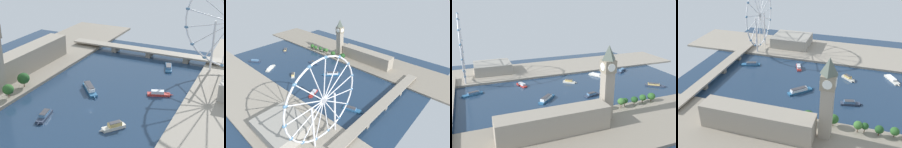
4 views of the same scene
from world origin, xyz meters
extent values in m
plane|color=#1E334C|center=(0.00, 0.00, 0.00)|extent=(400.43, 400.43, 0.00)
cube|color=gray|center=(-115.22, 0.00, 1.50)|extent=(90.00, 520.00, 3.00)
cube|color=gray|center=(115.22, 0.00, 1.50)|extent=(90.00, 520.00, 3.00)
cube|color=gray|center=(-93.50, -11.10, 29.20)|extent=(11.12, 11.12, 52.41)
cube|color=gray|center=(-93.50, -11.10, 62.02)|extent=(12.90, 12.90, 13.22)
pyramid|color=#4C564C|center=(-93.50, -11.10, 76.38)|extent=(11.67, 11.67, 15.50)
cylinder|color=white|center=(-93.50, -4.43, 62.02)|extent=(8.45, 0.50, 8.45)
cylinder|color=white|center=(-93.50, -17.77, 62.02)|extent=(8.45, 0.50, 8.45)
cylinder|color=white|center=(-86.83, -11.10, 62.02)|extent=(0.50, 8.45, 8.45)
cylinder|color=white|center=(-100.17, -11.10, 62.02)|extent=(0.50, 8.45, 8.45)
cube|color=gray|center=(-105.27, 53.08, 15.19)|extent=(22.00, 112.36, 24.39)
cylinder|color=#513823|center=(-77.22, -86.74, 4.55)|extent=(0.80, 0.80, 3.10)
ellipsoid|color=#285623|center=(-77.22, -86.74, 9.97)|extent=(9.67, 9.67, 8.71)
cylinder|color=#513823|center=(-76.63, -74.02, 4.75)|extent=(0.80, 0.80, 3.49)
ellipsoid|color=#285623|center=(-76.63, -74.02, 9.91)|extent=(8.54, 8.54, 7.68)
cylinder|color=#513823|center=(-78.66, -60.04, 4.97)|extent=(0.80, 0.80, 3.94)
ellipsoid|color=#1E471E|center=(-78.66, -60.04, 10.31)|extent=(8.42, 8.42, 7.58)
cylinder|color=#513823|center=(-78.11, -46.75, 5.44)|extent=(0.80, 0.80, 4.89)
ellipsoid|color=#1E471E|center=(-78.11, -46.75, 10.79)|extent=(7.25, 7.25, 6.52)
cylinder|color=#513823|center=(-79.50, -40.41, 5.45)|extent=(0.80, 0.80, 4.90)
ellipsoid|color=#386B2D|center=(-79.50, -40.41, 11.42)|extent=(8.80, 8.80, 7.92)
cylinder|color=#513823|center=(-76.61, -16.32, 5.10)|extent=(0.80, 0.80, 4.20)
ellipsoid|color=#285623|center=(-76.61, -16.32, 11.37)|extent=(10.43, 10.43, 9.39)
cylinder|color=#513823|center=(-79.46, 8.95, 5.04)|extent=(0.80, 0.80, 4.08)
ellipsoid|color=#1E471E|center=(-79.46, 8.95, 11.86)|extent=(11.97, 11.97, 10.77)
torus|color=silver|center=(95.17, 132.11, 58.44)|extent=(98.35, 1.93, 98.35)
cylinder|color=#99999E|center=(95.17, 132.11, 58.44)|extent=(5.79, 3.00, 5.79)
cylinder|color=silver|center=(119.27, 132.11, 58.44)|extent=(48.21, 1.16, 1.16)
cylinder|color=silver|center=(117.19, 132.11, 68.25)|extent=(44.51, 1.16, 20.67)
cylinder|color=silver|center=(111.30, 132.11, 76.36)|extent=(33.12, 1.16, 36.60)
cylinder|color=silver|center=(102.62, 132.11, 81.37)|extent=(16.00, 1.16, 46.21)
cylinder|color=silver|center=(92.65, 132.11, 82.41)|extent=(6.19, 1.16, 48.07)
cylinder|color=silver|center=(83.11, 132.11, 79.32)|extent=(25.11, 1.16, 42.33)
cylinder|color=silver|center=(75.67, 132.11, 72.61)|extent=(39.68, 1.16, 29.28)
cylinder|color=silver|center=(71.59, 132.11, 63.45)|extent=(47.40, 1.16, 11.16)
cylinder|color=silver|center=(71.59, 132.11, 53.43)|extent=(47.40, 1.16, 11.16)
cylinder|color=silver|center=(75.67, 132.11, 44.27)|extent=(39.68, 1.16, 29.28)
cylinder|color=silver|center=(83.11, 132.11, 37.57)|extent=(25.11, 1.16, 42.33)
cylinder|color=silver|center=(92.65, 132.11, 34.47)|extent=(6.19, 1.16, 48.07)
cylinder|color=silver|center=(102.62, 132.11, 35.52)|extent=(16.00, 1.16, 46.21)
cylinder|color=silver|center=(111.30, 132.11, 40.53)|extent=(33.12, 1.16, 36.60)
cylinder|color=silver|center=(117.19, 132.11, 48.64)|extent=(44.51, 1.16, 20.67)
ellipsoid|color=teal|center=(143.38, 132.11, 58.44)|extent=(4.80, 3.20, 3.20)
ellipsoid|color=teal|center=(139.21, 132.11, 78.05)|extent=(4.80, 3.20, 3.20)
ellipsoid|color=teal|center=(127.42, 132.11, 94.27)|extent=(4.80, 3.20, 3.20)
ellipsoid|color=teal|center=(110.06, 132.11, 104.29)|extent=(4.80, 3.20, 3.20)
ellipsoid|color=teal|center=(90.13, 132.11, 106.39)|extent=(4.80, 3.20, 3.20)
ellipsoid|color=teal|center=(71.06, 132.11, 100.19)|extent=(4.80, 3.20, 3.20)
ellipsoid|color=teal|center=(56.16, 132.11, 86.78)|extent=(4.80, 3.20, 3.20)
ellipsoid|color=teal|center=(48.01, 132.11, 68.47)|extent=(4.80, 3.20, 3.20)
ellipsoid|color=teal|center=(48.01, 132.11, 48.42)|extent=(4.80, 3.20, 3.20)
ellipsoid|color=teal|center=(56.16, 132.11, 30.10)|extent=(4.80, 3.20, 3.20)
ellipsoid|color=teal|center=(71.06, 132.11, 16.69)|extent=(4.80, 3.20, 3.20)
ellipsoid|color=teal|center=(90.13, 132.11, 10.50)|extent=(4.80, 3.20, 3.20)
ellipsoid|color=teal|center=(110.06, 132.11, 12.59)|extent=(4.80, 3.20, 3.20)
ellipsoid|color=teal|center=(127.42, 132.11, 22.62)|extent=(4.80, 3.20, 3.20)
ellipsoid|color=teal|center=(139.21, 132.11, 38.83)|extent=(4.80, 3.20, 3.20)
cylinder|color=silver|center=(112.04, 132.11, 30.72)|extent=(2.40, 2.40, 55.44)
cylinder|color=silver|center=(78.29, 132.11, 30.72)|extent=(2.40, 2.40, 55.44)
cube|color=gray|center=(123.73, 87.18, 11.39)|extent=(51.50, 60.75, 16.79)
cube|color=gray|center=(0.00, 153.93, 7.16)|extent=(212.43, 15.33, 2.00)
cube|color=gray|center=(-46.81, 153.93, 3.08)|extent=(6.00, 13.79, 6.16)
cube|color=gray|center=(0.00, 153.93, 3.08)|extent=(6.00, 13.79, 6.16)
cube|color=gray|center=(46.81, 153.93, 3.08)|extent=(6.00, 13.79, 6.16)
cube|color=#235684|center=(-19.21, 33.63, 1.11)|extent=(27.01, 27.96, 2.22)
cone|color=#235684|center=(-6.49, 20.20, 1.11)|extent=(5.56, 5.69, 2.22)
cube|color=white|center=(-20.31, 34.78, 3.90)|extent=(18.96, 19.55, 3.36)
cube|color=#38383D|center=(-20.31, 34.78, 5.85)|extent=(17.29, 17.80, 0.55)
cube|color=beige|center=(45.71, -75.32, 1.15)|extent=(27.27, 20.37, 2.30)
cone|color=beige|center=(31.97, -83.71, 1.15)|extent=(5.46, 4.56, 2.30)
cube|color=white|center=(46.89, -74.59, 3.46)|extent=(17.09, 13.56, 2.32)
cube|color=#2D384C|center=(-28.40, -28.46, 1.16)|extent=(10.85, 22.56, 2.32)
cone|color=#2D384C|center=(-25.77, -40.79, 1.16)|extent=(3.09, 4.30, 2.32)
cube|color=teal|center=(-28.63, -27.40, 3.60)|extent=(7.90, 13.26, 2.56)
cube|color=#38383D|center=(-28.63, -27.40, 5.07)|extent=(7.39, 12.00, 0.37)
cube|color=#2D384C|center=(51.75, -129.81, 1.26)|extent=(18.90, 23.57, 2.51)
cone|color=#2D384C|center=(59.98, -141.58, 1.26)|extent=(4.61, 5.09, 2.51)
cube|color=teal|center=(51.05, -128.80, 4.00)|extent=(12.64, 15.16, 2.97)
cube|color=#235684|center=(33.53, 123.94, 1.04)|extent=(14.36, 28.15, 2.08)
cone|color=#235684|center=(28.98, 139.16, 1.04)|extent=(3.40, 5.31, 2.08)
cube|color=teal|center=(33.92, 122.63, 3.27)|extent=(9.87, 16.32, 2.39)
cube|color=#38383D|center=(33.92, 122.63, 4.67)|extent=(9.17, 14.78, 0.41)
cube|color=#2D384C|center=(-29.29, -133.95, 1.02)|extent=(22.36, 26.67, 2.05)
cone|color=#2D384C|center=(-39.03, -147.03, 1.02)|extent=(4.66, 5.28, 2.05)
cube|color=#DBB766|center=(-28.45, -132.83, 3.19)|extent=(14.75, 16.99, 2.28)
cube|color=#38383D|center=(-28.45, -132.83, 4.55)|extent=(13.52, 15.47, 0.45)
cube|color=#B22D28|center=(44.92, 53.16, 1.03)|extent=(22.22, 13.04, 2.06)
cone|color=#B22D28|center=(56.63, 57.48, 1.03)|extent=(4.34, 3.27, 2.06)
cube|color=silver|center=(43.91, 52.79, 3.55)|extent=(13.07, 8.90, 2.97)
cube|color=beige|center=(31.55, -19.19, 1.30)|extent=(16.35, 18.53, 2.60)
cone|color=beige|center=(24.53, -27.97, 1.30)|extent=(4.20, 4.34, 2.60)
cube|color=#DBB766|center=(32.15, -18.43, 4.09)|extent=(10.35, 11.33, 2.99)
cube|color=#38383D|center=(32.15, -18.43, 5.75)|extent=(9.50, 10.35, 0.32)
camera|label=1|loc=(128.55, -226.10, 143.37)|focal=53.94mm
camera|label=2|loc=(198.76, 244.94, 179.70)|focal=29.61mm
camera|label=3|loc=(-307.07, 121.52, 133.72)|focal=39.84mm
camera|label=4|loc=(-297.53, -39.76, 174.82)|focal=43.67mm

